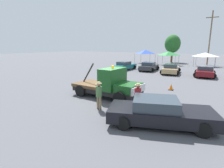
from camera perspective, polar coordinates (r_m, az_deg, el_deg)
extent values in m
plane|color=#545459|center=(13.37, -1.83, -4.15)|extent=(160.00, 160.00, 0.00)
cube|color=black|center=(13.23, -1.84, -1.97)|extent=(5.27, 2.17, 0.35)
cube|color=#19511E|center=(12.15, 5.34, -1.13)|extent=(1.53, 1.92, 0.55)
cube|color=silver|center=(11.81, 8.65, -1.75)|extent=(0.19, 1.97, 0.50)
cube|color=#19511E|center=(12.70, 0.23, 1.77)|extent=(1.23, 2.23, 1.53)
cube|color=brown|center=(13.94, -6.20, -0.08)|extent=(2.68, 2.29, 0.22)
cylinder|color=black|center=(14.07, -7.71, 3.68)|extent=(1.19, 0.16, 1.63)
cylinder|color=orange|center=(12.57, 0.23, 5.64)|extent=(0.18, 0.18, 0.20)
cylinder|color=black|center=(13.21, 7.18, -2.47)|extent=(0.88, 0.26, 0.88)
cylinder|color=black|center=(11.45, 2.45, -4.72)|extent=(0.88, 0.26, 0.88)
cylinder|color=black|center=(15.05, -4.76, -0.56)|extent=(0.88, 0.26, 0.88)
cylinder|color=black|center=(13.53, -10.26, -2.21)|extent=(0.88, 0.26, 0.88)
cube|color=black|center=(8.97, 15.49, -9.50)|extent=(5.38, 3.60, 0.60)
cube|color=#333D47|center=(8.76, 14.06, -6.11)|extent=(2.58, 2.37, 0.50)
cylinder|color=black|center=(10.18, 24.77, -8.74)|extent=(0.68, 0.22, 0.68)
cylinder|color=black|center=(8.51, 27.66, -13.21)|extent=(0.68, 0.22, 0.68)
cylinder|color=black|center=(9.93, 5.13, -8.12)|extent=(0.68, 0.22, 0.68)
cylinder|color=black|center=(8.21, 3.64, -12.67)|extent=(0.68, 0.22, 0.68)
cylinder|color=#475B84|center=(10.32, 7.73, -6.98)|extent=(0.15, 0.15, 0.81)
cylinder|color=#475B84|center=(10.28, 8.84, -7.10)|extent=(0.15, 0.15, 0.81)
cylinder|color=maroon|center=(10.08, 8.41, -3.13)|extent=(0.37, 0.37, 0.64)
sphere|color=brown|center=(9.97, 8.49, -0.73)|extent=(0.22, 0.22, 0.22)
torus|color=tan|center=(9.96, 8.50, -0.30)|extent=(0.39, 0.39, 0.06)
cylinder|color=tan|center=(9.95, 8.51, -0.05)|extent=(0.20, 0.20, 0.10)
cylinder|color=#847051|center=(10.68, -3.89, -6.26)|extent=(0.15, 0.15, 0.80)
cylinder|color=#847051|center=(10.82, -4.62, -6.02)|extent=(0.15, 0.15, 0.80)
cylinder|color=#4C7542|center=(10.55, -4.32, -2.46)|extent=(0.36, 0.36, 0.63)
sphere|color=#A87A56|center=(10.45, -4.36, -0.22)|extent=(0.22, 0.22, 0.22)
torus|color=tan|center=(10.43, -4.36, 0.18)|extent=(0.38, 0.38, 0.05)
cylinder|color=tan|center=(10.42, -4.37, 0.41)|extent=(0.19, 0.19, 0.10)
cube|color=#196670|center=(28.09, 4.11, 5.73)|extent=(2.09, 4.88, 0.60)
cube|color=#333D47|center=(27.83, 3.87, 6.81)|extent=(1.70, 2.10, 0.50)
cylinder|color=black|center=(29.93, 4.33, 5.76)|extent=(0.68, 0.22, 0.68)
cylinder|color=black|center=(29.10, 7.22, 5.50)|extent=(0.68, 0.22, 0.68)
cylinder|color=black|center=(27.23, 0.78, 5.12)|extent=(0.68, 0.22, 0.68)
cylinder|color=black|center=(26.30, 3.85, 4.84)|extent=(0.68, 0.22, 0.68)
cube|color=#2D2D33|center=(27.76, 11.97, 5.41)|extent=(2.10, 4.35, 0.60)
cube|color=#333D47|center=(27.50, 11.89, 6.50)|extent=(1.76, 1.87, 0.50)
cylinder|color=black|center=(29.43, 11.12, 5.45)|extent=(0.68, 0.22, 0.68)
cylinder|color=black|center=(28.93, 14.53, 5.16)|extent=(0.68, 0.22, 0.68)
cylinder|color=black|center=(26.71, 9.16, 4.82)|extent=(0.68, 0.22, 0.68)
cylinder|color=black|center=(26.15, 12.90, 4.51)|extent=(0.68, 0.22, 0.68)
cube|color=tan|center=(25.75, 18.65, 4.49)|extent=(2.57, 4.99, 0.60)
cube|color=#333D47|center=(25.45, 18.68, 5.65)|extent=(1.95, 2.22, 0.50)
cylinder|color=black|center=(27.47, 17.04, 4.64)|extent=(0.68, 0.22, 0.68)
cylinder|color=black|center=(27.33, 20.83, 4.34)|extent=(0.68, 0.22, 0.68)
cylinder|color=black|center=(24.27, 16.13, 3.73)|extent=(0.68, 0.22, 0.68)
cylinder|color=black|center=(24.12, 20.40, 3.39)|extent=(0.68, 0.22, 0.68)
cube|color=maroon|center=(24.90, 28.06, 3.43)|extent=(2.20, 4.48, 0.60)
cube|color=#333D47|center=(24.62, 28.18, 4.62)|extent=(1.80, 1.94, 0.50)
cylinder|color=black|center=(26.41, 26.08, 3.63)|extent=(0.68, 0.22, 0.68)
cylinder|color=black|center=(26.42, 30.01, 3.22)|extent=(0.68, 0.22, 0.68)
cylinder|color=black|center=(23.47, 25.76, 2.70)|extent=(0.68, 0.22, 0.68)
cylinder|color=black|center=(23.48, 30.19, 2.24)|extent=(0.68, 0.22, 0.68)
cylinder|color=#9E9EA3|center=(38.04, 7.40, 8.19)|extent=(0.07, 0.07, 2.09)
cylinder|color=#9E9EA3|center=(36.77, 12.24, 7.87)|extent=(0.07, 0.07, 2.09)
cylinder|color=#9E9EA3|center=(41.13, 9.38, 8.44)|extent=(0.07, 0.07, 2.09)
cylinder|color=#9E9EA3|center=(39.97, 13.90, 8.13)|extent=(0.07, 0.07, 2.09)
pyramid|color=#2D4CB7|center=(38.86, 10.82, 10.31)|extent=(3.38, 3.38, 0.81)
cylinder|color=#9E9EA3|center=(35.55, 14.69, 7.47)|extent=(0.07, 0.07, 1.94)
cylinder|color=#9E9EA3|center=(34.73, 19.88, 7.03)|extent=(0.07, 0.07, 1.94)
cylinder|color=#9E9EA3|center=(38.68, 16.15, 7.76)|extent=(0.07, 0.07, 1.94)
cylinder|color=#9E9EA3|center=(37.92, 20.94, 7.35)|extent=(0.07, 0.07, 1.94)
pyramid|color=#287F38|center=(36.60, 18.06, 9.52)|extent=(3.27, 3.27, 0.76)
cylinder|color=#9E9EA3|center=(35.55, 25.09, 6.61)|extent=(0.07, 0.07, 1.82)
cylinder|color=#9E9EA3|center=(35.31, 30.54, 6.03)|extent=(0.07, 0.07, 1.82)
cylinder|color=#9E9EA3|center=(38.89, 25.72, 6.96)|extent=(0.07, 0.07, 1.82)
cylinder|color=#9E9EA3|center=(38.67, 30.70, 6.43)|extent=(0.07, 0.07, 1.82)
pyramid|color=white|center=(36.99, 28.22, 8.46)|extent=(3.38, 3.38, 0.71)
cylinder|color=brown|center=(42.90, 18.88, 8.16)|extent=(0.43, 0.43, 2.17)
ellipsoid|color=#235B23|center=(42.82, 19.18, 12.30)|extent=(3.48, 3.48, 4.03)
cube|color=black|center=(16.17, 18.68, -1.80)|extent=(0.40, 0.40, 0.04)
cone|color=orange|center=(16.11, 18.74, -0.92)|extent=(0.36, 0.36, 0.55)
cylinder|color=brown|center=(40.26, 29.34, 12.84)|extent=(0.24, 0.24, 10.33)
cube|color=brown|center=(40.58, 29.95, 18.35)|extent=(2.20, 0.14, 0.14)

